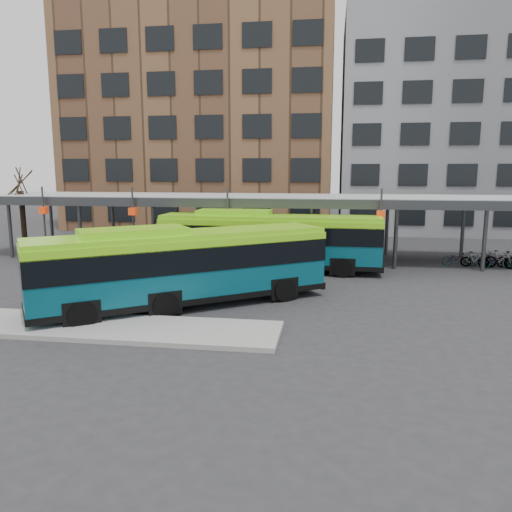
# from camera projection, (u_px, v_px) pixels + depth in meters

# --- Properties ---
(ground) EXTENTS (120.00, 120.00, 0.00)m
(ground) POSITION_uv_depth(u_px,v_px,m) (251.00, 313.00, 20.70)
(ground) COLOR #28282B
(ground) RESTS_ON ground
(boarding_island) EXTENTS (14.00, 3.00, 0.18)m
(boarding_island) POSITION_uv_depth(u_px,v_px,m) (93.00, 327.00, 18.58)
(boarding_island) COLOR gray
(boarding_island) RESTS_ON ground
(canopy) EXTENTS (40.00, 6.53, 4.80)m
(canopy) POSITION_uv_depth(u_px,v_px,m) (282.00, 200.00, 32.57)
(canopy) COLOR #999B9E
(canopy) RESTS_ON ground
(tree) EXTENTS (1.64, 1.64, 5.60)m
(tree) POSITION_uv_depth(u_px,v_px,m) (23.00, 219.00, 34.63)
(tree) COLOR black
(tree) RESTS_ON ground
(building_brick) EXTENTS (26.00, 14.00, 22.00)m
(building_brick) POSITION_uv_depth(u_px,v_px,m) (205.00, 119.00, 51.45)
(building_brick) COLOR brown
(building_brick) RESTS_ON ground
(building_grey) EXTENTS (24.00, 14.00, 20.00)m
(building_grey) POSITION_uv_depth(u_px,v_px,m) (469.00, 126.00, 47.78)
(building_grey) COLOR slate
(building_grey) RESTS_ON ground
(bus_front) EXTENTS (11.98, 9.68, 3.53)m
(bus_front) POSITION_uv_depth(u_px,v_px,m) (183.00, 265.00, 21.40)
(bus_front) COLOR #08495A
(bus_front) RESTS_ON ground
(bus_rear) EXTENTS (12.89, 3.19, 3.53)m
(bus_rear) POSITION_uv_depth(u_px,v_px,m) (269.00, 239.00, 29.19)
(bus_rear) COLOR #08495A
(bus_rear) RESTS_ON ground
(pedestrian) EXTENTS (0.42, 0.66, 1.72)m
(pedestrian) POSITION_uv_depth(u_px,v_px,m) (82.00, 298.00, 18.92)
(pedestrian) COLOR black
(pedestrian) RESTS_ON boarding_island
(bike_rack) EXTENTS (8.22, 1.77, 1.07)m
(bike_rack) POSITION_uv_depth(u_px,v_px,m) (506.00, 260.00, 30.18)
(bike_rack) COLOR slate
(bike_rack) RESTS_ON ground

